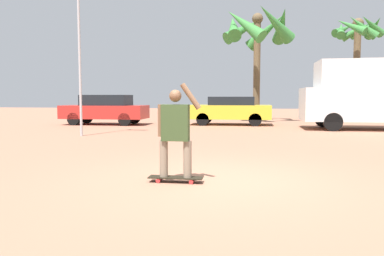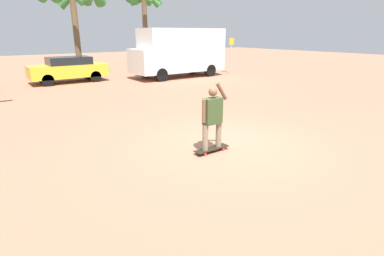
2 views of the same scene
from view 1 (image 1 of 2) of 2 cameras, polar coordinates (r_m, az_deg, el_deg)
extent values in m
plane|color=#A36B51|center=(6.56, 3.57, -7.99)|extent=(80.00, 80.00, 0.00)
cube|color=black|center=(6.42, -2.51, -7.54)|extent=(0.93, 0.25, 0.02)
cylinder|color=red|center=(6.39, -5.20, -8.02)|extent=(0.07, 0.03, 0.07)
cylinder|color=red|center=(6.58, -4.77, -7.63)|extent=(0.07, 0.03, 0.07)
cylinder|color=red|center=(6.28, -0.13, -8.23)|extent=(0.07, 0.03, 0.07)
cylinder|color=red|center=(6.48, 0.15, -7.82)|extent=(0.07, 0.03, 0.07)
cylinder|color=gray|center=(6.40, -4.32, -4.67)|extent=(0.14, 0.14, 0.62)
cylinder|color=gray|center=(6.32, -0.69, -4.78)|extent=(0.14, 0.14, 0.62)
cube|color=#384C28|center=(6.28, -2.54, 0.82)|extent=(0.46, 0.22, 0.61)
sphere|color=brown|center=(6.27, -2.55, 4.91)|extent=(0.21, 0.21, 0.21)
cylinder|color=brown|center=(6.34, -4.82, 1.15)|extent=(0.09, 0.09, 0.54)
cylinder|color=brown|center=(6.22, -0.22, 4.85)|extent=(0.35, 0.09, 0.45)
cylinder|color=black|center=(16.87, 20.67, 0.88)|extent=(0.78, 0.28, 0.78)
cylinder|color=black|center=(18.84, 19.41, 1.29)|extent=(0.78, 0.28, 0.78)
cube|color=white|center=(17.80, 19.79, 3.43)|extent=(2.12, 2.29, 1.45)
cube|color=black|center=(17.73, 18.46, 4.40)|extent=(0.04, 1.95, 0.72)
cube|color=white|center=(17.89, 20.91, 7.64)|extent=(1.48, 2.11, 1.19)
cylinder|color=black|center=(18.78, 1.64, 1.33)|extent=(0.64, 0.22, 0.64)
cylinder|color=black|center=(20.27, 2.17, 1.59)|extent=(0.64, 0.22, 0.64)
cylinder|color=black|center=(18.64, 9.59, 1.24)|extent=(0.64, 0.22, 0.64)
cylinder|color=black|center=(20.14, 9.53, 1.50)|extent=(0.64, 0.22, 0.64)
cube|color=gold|center=(19.40, 5.73, 2.46)|extent=(4.19, 1.73, 0.70)
cube|color=black|center=(19.38, 6.06, 4.13)|extent=(2.30, 1.52, 0.43)
cylinder|color=black|center=(19.92, -17.57, 1.32)|extent=(0.64, 0.22, 0.64)
cylinder|color=black|center=(21.30, -15.75, 1.57)|extent=(0.64, 0.22, 0.64)
cylinder|color=black|center=(18.88, -10.20, 1.28)|extent=(0.64, 0.22, 0.64)
cylinder|color=black|center=(20.33, -8.81, 1.55)|extent=(0.64, 0.22, 0.64)
cube|color=#B22823|center=(20.05, -13.16, 2.41)|extent=(4.36, 1.75, 0.68)
cube|color=black|center=(19.99, -12.91, 4.16)|extent=(2.40, 1.54, 0.54)
cylinder|color=brown|center=(24.10, 23.75, 7.69)|extent=(0.39, 0.39, 5.68)
sphere|color=brown|center=(24.43, 23.98, 14.35)|extent=(0.62, 0.62, 0.62)
cone|color=#387F38|center=(24.69, 26.01, 13.63)|extent=(0.63, 1.89, 1.23)
cone|color=#387F38|center=(25.21, 24.87, 13.55)|extent=(1.76, 1.60, 1.13)
cone|color=#387F38|center=(25.28, 23.80, 13.43)|extent=(1.90, 0.84, 1.30)
cone|color=#387F38|center=(24.88, 22.13, 13.77)|extent=(1.71, 1.66, 1.13)
cone|color=#387F38|center=(24.37, 21.77, 13.78)|extent=(0.90, 1.88, 1.37)
cone|color=#387F38|center=(23.57, 23.07, 14.13)|extent=(1.76, 1.54, 1.29)
cone|color=#387F38|center=(23.52, 24.59, 13.89)|extent=(1.75, 0.54, 1.52)
cone|color=#387F38|center=(23.85, 25.73, 13.94)|extent=(1.78, 1.52, 1.27)
cylinder|color=brown|center=(21.87, 9.84, 8.59)|extent=(0.38, 0.38, 5.85)
sphere|color=brown|center=(22.26, 9.95, 16.12)|extent=(0.61, 0.61, 0.61)
cone|color=#387F38|center=(22.33, 13.51, 15.02)|extent=(0.92, 2.77, 1.94)
cone|color=#387F38|center=(23.39, 11.27, 14.30)|extent=(2.67, 1.75, 2.26)
cone|color=#387F38|center=(23.27, 7.90, 14.69)|extent=(2.67, 2.19, 1.93)
cone|color=#387F38|center=(22.07, 6.34, 15.14)|extent=(1.02, 2.75, 2.06)
cone|color=#387F38|center=(21.05, 7.98, 15.47)|extent=(2.61, 2.03, 2.22)
cone|color=#387F38|center=(21.24, 12.56, 15.40)|extent=(2.46, 2.36, 2.12)
cylinder|color=#B7B7BC|center=(14.50, -16.78, 11.45)|extent=(0.09, 0.09, 6.37)
camera|label=2|loc=(5.82, -72.11, 14.22)|focal=28.00mm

